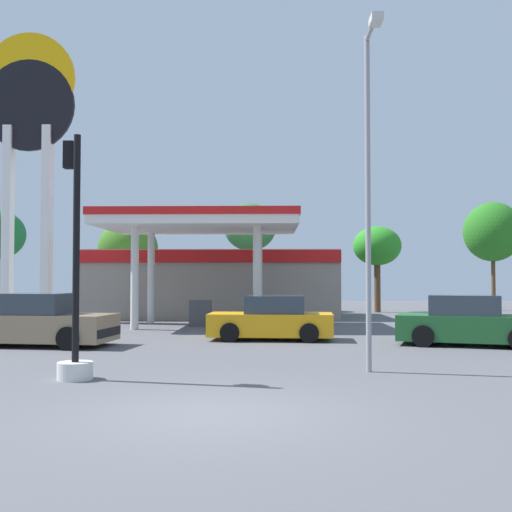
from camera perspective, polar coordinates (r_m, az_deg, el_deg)
name	(u,v)px	position (r m, az deg, el deg)	size (l,w,h in m)	color
ground_plane	(213,414)	(9.68, -4.04, -14.37)	(90.00, 90.00, 0.00)	#56565B
gas_station	(213,279)	(31.83, -3.99, -2.11)	(12.66, 12.66, 4.75)	gray
station_pole_sign	(29,134)	(31.58, -20.36, 10.55)	(4.36, 0.56, 13.72)	white
car_0	(38,322)	(19.78, -19.55, -5.79)	(4.64, 2.45, 1.59)	black
car_1	(271,320)	(20.44, 1.44, -5.94)	(4.17, 2.05, 1.46)	black
car_4	(469,323)	(19.85, 19.14, -5.86)	(4.62, 2.95, 1.54)	black
traffic_signal_0	(75,310)	(13.11, -16.46, -4.78)	(0.71, 0.71, 5.01)	silver
tree_1	(128,248)	(37.55, -11.79, 0.72)	(3.55, 3.55, 5.43)	brown
tree_2	(250,228)	(38.08, -0.56, 2.63)	(3.23, 3.23, 6.65)	brown
tree_3	(377,247)	(37.13, 11.17, 0.85)	(2.84, 2.84, 5.09)	brown
tree_4	(493,232)	(41.13, 21.11, 2.09)	(3.57, 3.57, 6.76)	brown
corner_streetlamp	(369,168)	(13.78, 10.45, 8.00)	(0.24, 1.48, 7.48)	gray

